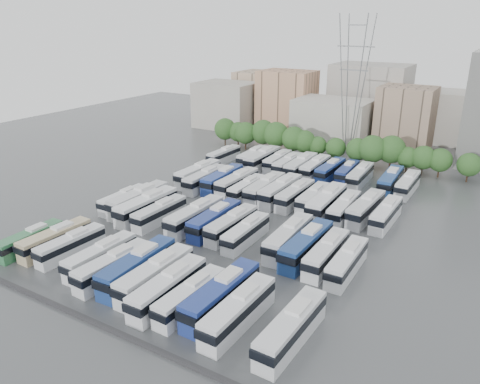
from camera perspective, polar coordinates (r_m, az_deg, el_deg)
The scene contains 54 objects.
ground at distance 80.36m, azimuth -0.13°, elevation -3.65°, with size 220.00×220.00×0.00m, color #424447.
parapet at distance 58.22m, azimuth -17.78°, elevation -14.70°, with size 56.00×0.50×0.50m, color #2D2D30.
tree_line at distance 115.82m, azimuth 9.80°, elevation 5.97°, with size 66.05×7.97×8.20m.
city_buildings at distance 144.25m, azimuth 12.39°, elevation 10.03°, with size 102.00×35.00×20.00m.
electricity_pylon at distance 119.20m, azimuth 13.61°, elevation 13.08°, with size 9.00×6.91×33.83m.
bus_r0_s0 at distance 77.03m, azimuth -24.19°, elevation -5.33°, with size 2.64×10.89×3.40m.
bus_r0_s1 at distance 75.44m, azimuth -21.59°, elevation -5.37°, with size 3.00×11.82×3.68m.
bus_r0_s2 at distance 73.02m, azimuth -19.93°, elevation -6.09°, with size 2.96×11.22×3.49m.
bus_r0_s4 at distance 68.25m, azimuth -16.63°, elevation -7.51°, with size 2.75×11.81×3.69m.
bus_r0_s5 at distance 65.23m, azimuth -15.21°, elevation -8.69°, with size 3.20×12.12×3.77m.
bus_r0_s6 at distance 63.90m, azimuth -12.37°, elevation -8.86°, with size 3.53×13.45×4.18m.
bus_r0_s7 at distance 61.67m, azimuth -10.30°, elevation -9.92°, with size 2.83×12.88×4.04m.
bus_r0_s8 at distance 58.83m, azimuth -8.75°, elevation -11.47°, with size 2.91×12.75×3.99m.
bus_r0_s9 at distance 57.28m, azimuth -6.07°, elevation -12.52°, with size 2.82×11.53×3.60m.
bus_r0_s10 at distance 56.78m, azimuth -2.29°, elevation -12.38°, with size 3.20×13.41×4.19m.
bus_r0_s11 at distance 54.18m, azimuth -0.20°, elevation -14.30°, with size 3.00×12.69×3.97m.
bus_r0_s13 at distance 51.99m, azimuth 6.29°, elevation -16.13°, with size 3.08×12.71×3.97m.
bus_r1_s0 at distance 88.02m, azimuth -13.99°, elevation -0.89°, with size 2.50×11.01×3.45m.
bus_r1_s1 at distance 86.21m, azimuth -12.24°, elevation -0.93°, with size 3.02×13.53×4.24m.
bus_r1_s2 at distance 83.08m, azimuth -11.31°, elevation -1.68°, with size 3.25×13.56×4.23m.
bus_r1_s3 at distance 80.64m, azimuth -9.78°, elevation -2.49°, with size 2.82×11.71×3.66m.
bus_r1_s5 at distance 77.93m, azimuth -5.52°, elevation -2.94°, with size 3.09×13.13×4.10m.
bus_r1_s6 at distance 76.50m, azimuth -3.11°, elevation -3.38°, with size 2.87×12.66×3.96m.
bus_r1_s7 at distance 74.88m, azimuth -1.02°, elevation -3.97°, with size 2.98×12.16×3.79m.
bus_r1_s8 at distance 72.40m, azimuth 0.72°, elevation -4.97°, with size 2.58×11.37×3.56m.
bus_r1_s10 at distance 70.59m, azimuth 5.94°, elevation -5.55°, with size 3.27×13.13×4.09m.
bus_r1_s11 at distance 68.69m, azimuth 8.12°, elevation -6.39°, with size 3.17×13.35×4.17m.
bus_r1_s12 at distance 67.17m, azimuth 10.48°, elevation -7.36°, with size 2.70×12.16×3.81m.
bus_r1_s13 at distance 65.67m, azimuth 12.89°, elevation -8.31°, with size 2.73×11.72×3.67m.
bus_r2_s1 at distance 99.25m, azimuth -5.12°, elevation 2.28°, with size 3.14×13.04×4.07m.
bus_r2_s2 at distance 95.87m, azimuth -4.27°, elevation 1.60°, with size 2.78×12.52×3.92m.
bus_r2_s3 at distance 95.43m, azimuth -2.15°, elevation 1.58°, with size 3.26×12.92×4.03m.
bus_r2_s4 at distance 93.70m, azimuth -0.38°, elevation 1.20°, with size 3.05×12.57×3.92m.
bus_r2_s5 at distance 90.95m, azimuth 0.83°, elevation 0.46°, with size 2.51×11.23×3.52m.
bus_r2_s6 at distance 90.19m, azimuth 3.03°, elevation 0.45°, with size 3.19×13.08×4.08m.
bus_r2_s7 at distance 89.20m, azimuth 4.93°, elevation 0.18°, with size 3.12×13.25×4.14m.
bus_r2_s8 at distance 87.74m, azimuth 6.72°, elevation -0.35°, with size 2.90×12.23×3.82m.
bus_r2_s9 at distance 87.04m, azimuth 8.88°, elevation -0.70°, with size 2.71×11.52×3.60m.
bus_r2_s10 at distance 84.47m, azimuth 10.51°, elevation -1.23°, with size 3.19×13.71×4.29m.
bus_r2_s11 at distance 83.09m, azimuth 12.55°, elevation -1.94°, with size 2.94×12.14×3.79m.
bus_r2_s12 at distance 83.69m, azimuth 15.06°, elevation -1.91°, with size 3.39×12.98×4.04m.
bus_r2_s13 at distance 82.54m, azimuth 17.36°, elevation -2.58°, with size 2.73×11.94×3.74m.
bus_r3_s0 at distance 113.37m, azimuth -1.98°, elevation 4.52°, with size 2.91×11.27×3.51m.
bus_r3_s2 at distance 111.59m, azimuth 1.57°, elevation 4.33°, with size 3.07×12.05×3.75m.
bus_r3_s3 at distance 109.22m, azimuth 2.72°, elevation 4.08°, with size 3.08×13.47×4.22m.
bus_r3_s4 at distance 108.84m, azimuth 4.60°, elevation 3.81°, with size 2.96×11.56×3.60m.
bus_r3_s5 at distance 106.50m, azimuth 5.81°, elevation 3.41°, with size 2.75×11.64×3.64m.
bus_r3_s6 at distance 104.69m, azimuth 7.41°, elevation 3.18°, with size 3.11×13.23×4.14m.
bus_r3_s7 at distance 104.36m, azimuth 9.12°, elevation 2.96°, with size 2.86×12.44×3.89m.
bus_r3_s8 at distance 103.37m, azimuth 10.94°, elevation 2.64°, with size 2.88×12.02×3.75m.
bus_r3_s9 at distance 103.26m, azimuth 12.93°, elevation 2.40°, with size 2.96×11.30×3.52m.
bus_r3_s10 at distance 100.96m, azimuth 14.43°, elevation 1.95°, with size 2.99×12.28×3.83m.
bus_r3_s12 at distance 99.49m, azimuth 17.87°, elevation 1.36°, with size 3.21×12.73×3.97m.
bus_r3_s13 at distance 98.67m, azimuth 19.76°, elevation 0.90°, with size 2.67×11.84×3.71m.
Camera 1 is at (37.98, -62.75, 32.84)m, focal length 35.00 mm.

